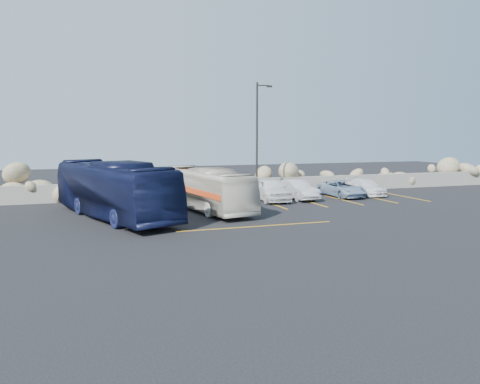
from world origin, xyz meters
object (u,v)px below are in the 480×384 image
object	(u,v)px
car_a	(270,190)
car_d	(342,189)
vintage_bus	(206,189)
tour_coach	(113,190)
car_b	(297,190)
car_c	(366,187)
lamppost	(258,137)

from	to	relation	value
car_a	car_d	world-z (taller)	car_a
vintage_bus	tour_coach	xyz separation A→B (m)	(-5.37, -0.93, 0.27)
car_b	car_c	distance (m)	5.81
car_c	car_d	size ratio (longest dim) A/B	0.95
lamppost	car_b	distance (m)	4.57
lamppost	tour_coach	bearing A→B (deg)	-155.62
tour_coach	vintage_bus	bearing A→B (deg)	-9.49
lamppost	car_b	bearing A→B (deg)	-22.05
car_a	car_d	bearing A→B (deg)	5.55
tour_coach	lamppost	bearing A→B (deg)	5.10
lamppost	car_a	world-z (taller)	lamppost
car_a	car_d	xyz separation A→B (m)	(5.69, 0.25, -0.18)
tour_coach	car_d	bearing A→B (deg)	-6.72
car_d	car_b	bearing A→B (deg)	179.71
tour_coach	car_c	world-z (taller)	tour_coach
lamppost	vintage_bus	world-z (taller)	lamppost
tour_coach	car_c	distance (m)	18.81
car_b	car_d	world-z (taller)	car_b
tour_coach	car_c	size ratio (longest dim) A/B	2.74
car_b	car_d	xyz separation A→B (m)	(3.60, 0.11, -0.08)
car_b	car_c	bearing A→B (deg)	0.76
tour_coach	car_c	bearing A→B (deg)	-7.27
vintage_bus	car_a	xyz separation A→B (m)	(5.12, 2.43, -0.50)
car_b	car_d	size ratio (longest dim) A/B	0.96
tour_coach	car_b	distance (m)	13.08
lamppost	car_c	distance (m)	9.18
lamppost	car_a	xyz separation A→B (m)	(0.49, -1.18, -3.53)
vintage_bus	car_b	size ratio (longest dim) A/B	2.23
car_a	car_b	size ratio (longest dim) A/B	1.10
lamppost	car_d	world-z (taller)	lamppost
vintage_bus	car_d	bearing A→B (deg)	3.80
vintage_bus	car_b	xyz separation A→B (m)	(7.21, 2.56, -0.59)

